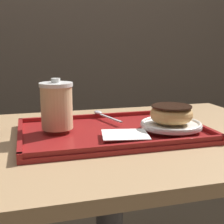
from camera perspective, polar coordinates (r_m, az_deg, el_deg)
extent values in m
cube|color=brown|center=(1.94, -9.58, 19.18)|extent=(8.00, 0.05, 2.40)
cube|color=tan|center=(0.88, -0.47, -5.15)|extent=(1.08, 0.71, 0.03)
cube|color=maroon|center=(0.88, 0.00, -3.71)|extent=(0.51, 0.33, 0.01)
cube|color=maroon|center=(0.73, 3.46, -6.15)|extent=(0.51, 0.01, 0.01)
cube|color=maroon|center=(1.03, -2.44, -0.68)|extent=(0.51, 0.01, 0.01)
cube|color=maroon|center=(0.84, -16.46, -4.01)|extent=(0.01, 0.33, 0.01)
cube|color=maroon|center=(0.97, 14.27, -1.83)|extent=(0.01, 0.33, 0.01)
cube|color=white|center=(0.79, 2.41, -4.11)|extent=(0.13, 0.12, 0.00)
cylinder|color=#E0B784|center=(0.85, -10.07, 0.79)|extent=(0.08, 0.08, 0.11)
cylinder|color=white|center=(0.84, -10.23, 4.96)|extent=(0.09, 0.09, 0.01)
cylinder|color=white|center=(0.84, -10.25, 5.70)|extent=(0.02, 0.02, 0.01)
cylinder|color=white|center=(0.88, 10.71, -2.41)|extent=(0.17, 0.17, 0.01)
torus|color=white|center=(0.88, 10.73, -2.03)|extent=(0.17, 0.17, 0.01)
torus|color=tan|center=(0.87, 10.79, -0.41)|extent=(0.12, 0.12, 0.04)
cylinder|color=black|center=(0.87, 10.85, 1.04)|extent=(0.11, 0.11, 0.00)
ellipsoid|color=silver|center=(1.02, -2.59, -0.07)|extent=(0.03, 0.04, 0.01)
cube|color=silver|center=(0.96, -0.28, -1.13)|extent=(0.04, 0.12, 0.00)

